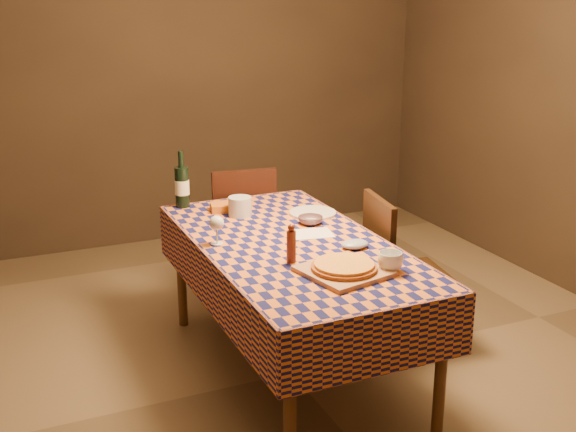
{
  "coord_description": "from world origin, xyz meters",
  "views": [
    {
      "loc": [
        -1.45,
        -3.24,
        2.04
      ],
      "look_at": [
        0.0,
        0.05,
        0.9
      ],
      "focal_mm": 45.0,
      "sensor_mm": 36.0,
      "label": 1
    }
  ],
  "objects_px": {
    "cutting_board": "(344,271)",
    "chair_far": "(241,225)",
    "wine_bottle": "(182,186)",
    "dining_table": "(292,256)",
    "white_plate": "(313,213)",
    "pizza": "(344,266)",
    "bowl": "(311,220)",
    "chair_right": "(396,265)"
  },
  "relations": [
    {
      "from": "dining_table",
      "to": "chair_far",
      "type": "height_order",
      "value": "chair_far"
    },
    {
      "from": "cutting_board",
      "to": "bowl",
      "type": "xyz_separation_m",
      "value": [
        0.18,
        0.73,
        0.01
      ]
    },
    {
      "from": "wine_bottle",
      "to": "white_plate",
      "type": "bearing_deg",
      "value": -35.07
    },
    {
      "from": "cutting_board",
      "to": "chair_right",
      "type": "relative_size",
      "value": 0.38
    },
    {
      "from": "wine_bottle",
      "to": "dining_table",
      "type": "bearing_deg",
      "value": -68.21
    },
    {
      "from": "pizza",
      "to": "white_plate",
      "type": "bearing_deg",
      "value": 73.28
    },
    {
      "from": "chair_right",
      "to": "dining_table",
      "type": "bearing_deg",
      "value": -177.29
    },
    {
      "from": "white_plate",
      "to": "chair_right",
      "type": "height_order",
      "value": "chair_right"
    },
    {
      "from": "wine_bottle",
      "to": "bowl",
      "type": "bearing_deg",
      "value": -47.53
    },
    {
      "from": "dining_table",
      "to": "cutting_board",
      "type": "relative_size",
      "value": 5.2
    },
    {
      "from": "pizza",
      "to": "bowl",
      "type": "bearing_deg",
      "value": 76.39
    },
    {
      "from": "white_plate",
      "to": "wine_bottle",
      "type": "bearing_deg",
      "value": 144.93
    },
    {
      "from": "pizza",
      "to": "chair_far",
      "type": "xyz_separation_m",
      "value": [
        0.07,
        1.57,
        -0.28
      ]
    },
    {
      "from": "pizza",
      "to": "bowl",
      "type": "distance_m",
      "value": 0.75
    },
    {
      "from": "dining_table",
      "to": "chair_right",
      "type": "bearing_deg",
      "value": 2.71
    },
    {
      "from": "chair_right",
      "to": "wine_bottle",
      "type": "bearing_deg",
      "value": 140.82
    },
    {
      "from": "dining_table",
      "to": "chair_right",
      "type": "distance_m",
      "value": 0.69
    },
    {
      "from": "cutting_board",
      "to": "pizza",
      "type": "distance_m",
      "value": 0.03
    },
    {
      "from": "bowl",
      "to": "chair_right",
      "type": "relative_size",
      "value": 0.15
    },
    {
      "from": "wine_bottle",
      "to": "chair_far",
      "type": "xyz_separation_m",
      "value": [
        0.45,
        0.22,
        -0.38
      ]
    },
    {
      "from": "bowl",
      "to": "white_plate",
      "type": "xyz_separation_m",
      "value": [
        0.09,
        0.16,
        -0.01
      ]
    },
    {
      "from": "wine_bottle",
      "to": "white_plate",
      "type": "height_order",
      "value": "wine_bottle"
    },
    {
      "from": "cutting_board",
      "to": "dining_table",
      "type": "bearing_deg",
      "value": 95.27
    },
    {
      "from": "pizza",
      "to": "wine_bottle",
      "type": "xyz_separation_m",
      "value": [
        -0.39,
        1.35,
        0.09
      ]
    },
    {
      "from": "dining_table",
      "to": "cutting_board",
      "type": "distance_m",
      "value": 0.5
    },
    {
      "from": "pizza",
      "to": "chair_far",
      "type": "relative_size",
      "value": 0.43
    },
    {
      "from": "white_plate",
      "to": "chair_right",
      "type": "distance_m",
      "value": 0.57
    },
    {
      "from": "cutting_board",
      "to": "white_plate",
      "type": "height_order",
      "value": "cutting_board"
    },
    {
      "from": "cutting_board",
      "to": "chair_right",
      "type": "xyz_separation_m",
      "value": [
        0.62,
        0.52,
        -0.26
      ]
    },
    {
      "from": "bowl",
      "to": "wine_bottle",
      "type": "bearing_deg",
      "value": 132.47
    },
    {
      "from": "cutting_board",
      "to": "chair_far",
      "type": "xyz_separation_m",
      "value": [
        0.07,
        1.57,
        -0.26
      ]
    },
    {
      "from": "wine_bottle",
      "to": "white_plate",
      "type": "relative_size",
      "value": 1.25
    },
    {
      "from": "bowl",
      "to": "white_plate",
      "type": "relative_size",
      "value": 0.5
    },
    {
      "from": "cutting_board",
      "to": "white_plate",
      "type": "relative_size",
      "value": 1.29
    },
    {
      "from": "pizza",
      "to": "chair_right",
      "type": "height_order",
      "value": "chair_right"
    },
    {
      "from": "cutting_board",
      "to": "white_plate",
      "type": "bearing_deg",
      "value": 73.28
    },
    {
      "from": "chair_right",
      "to": "pizza",
      "type": "bearing_deg",
      "value": -140.03
    },
    {
      "from": "cutting_board",
      "to": "pizza",
      "type": "bearing_deg",
      "value": 110.56
    },
    {
      "from": "bowl",
      "to": "wine_bottle",
      "type": "height_order",
      "value": "wine_bottle"
    },
    {
      "from": "chair_far",
      "to": "chair_right",
      "type": "distance_m",
      "value": 1.19
    },
    {
      "from": "pizza",
      "to": "chair_far",
      "type": "bearing_deg",
      "value": 87.57
    },
    {
      "from": "pizza",
      "to": "dining_table",
      "type": "bearing_deg",
      "value": 95.27
    }
  ]
}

